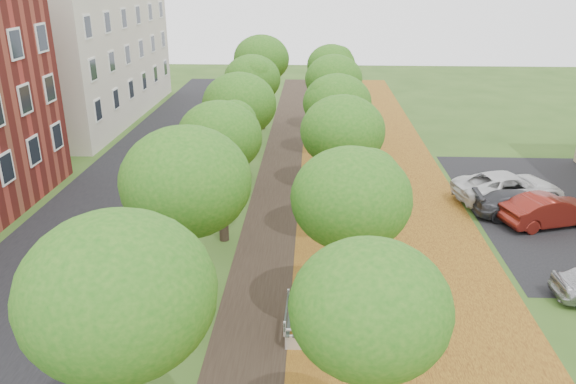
# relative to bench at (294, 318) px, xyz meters

# --- Properties ---
(street_asphalt) EXTENTS (8.00, 70.00, 0.01)m
(street_asphalt) POSITION_rel_bench_xyz_m (-8.46, 9.33, -0.48)
(street_asphalt) COLOR black
(street_asphalt) RESTS_ON ground
(footpath) EXTENTS (3.20, 70.00, 0.01)m
(footpath) POSITION_rel_bench_xyz_m (-0.96, 9.33, -0.48)
(footpath) COLOR black
(footpath) RESTS_ON ground
(leaf_verge) EXTENTS (7.50, 70.00, 0.01)m
(leaf_verge) POSITION_rel_bench_xyz_m (4.04, 9.33, -0.48)
(leaf_verge) COLOR #A5741E
(leaf_verge) RESTS_ON ground
(parking_lot) EXTENTS (9.00, 16.00, 0.01)m
(parking_lot) POSITION_rel_bench_xyz_m (12.54, 10.33, -0.48)
(parking_lot) COLOR black
(parking_lot) RESTS_ON ground
(tree_row_west) EXTENTS (3.44, 33.44, 6.00)m
(tree_row_west) POSITION_rel_bench_xyz_m (-3.16, 9.33, 4.01)
(tree_row_west) COLOR black
(tree_row_west) RESTS_ON ground
(tree_row_east) EXTENTS (3.44, 33.44, 6.00)m
(tree_row_east) POSITION_rel_bench_xyz_m (1.64, 9.33, 4.01)
(tree_row_east) COLOR black
(tree_row_east) RESTS_ON ground
(building_cream) EXTENTS (10.30, 20.30, 10.40)m
(building_cream) POSITION_rel_bench_xyz_m (-17.96, 27.33, 4.72)
(building_cream) COLOR beige
(building_cream) RESTS_ON ground
(bench) EXTENTS (0.62, 1.99, 0.94)m
(bench) POSITION_rel_bench_xyz_m (0.00, 0.00, 0.00)
(bench) COLOR #2A352E
(bench) RESTS_ON ground
(car_red) EXTENTS (4.53, 2.72, 1.41)m
(car_red) POSITION_rel_bench_xyz_m (10.99, 8.49, 0.22)
(car_red) COLOR maroon
(car_red) RESTS_ON ground
(car_grey) EXTENTS (4.28, 1.79, 1.23)m
(car_grey) POSITION_rel_bench_xyz_m (10.04, 9.26, 0.13)
(car_grey) COLOR #303135
(car_grey) RESTS_ON ground
(car_white) EXTENTS (5.72, 3.54, 1.48)m
(car_white) POSITION_rel_bench_xyz_m (10.04, 11.16, 0.25)
(car_white) COLOR silver
(car_white) RESTS_ON ground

